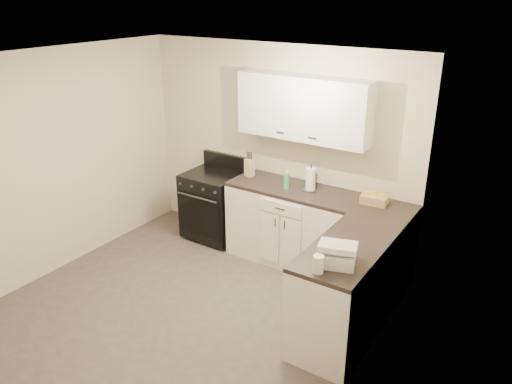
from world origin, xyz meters
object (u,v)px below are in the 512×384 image
Objects in this scene: stove at (214,205)px; countertop_grill at (336,256)px; wicker_basket at (374,199)px; paper_towel at (311,179)px; knife_block at (249,168)px.

countertop_grill reaches higher than stove.
stove is at bearing -177.18° from wicker_basket.
stove is 1.48m from paper_towel.
wicker_basket is at bearing 3.04° from paper_towel.
paper_towel is at bearing 10.67° from knife_block.
countertop_grill is (1.76, -1.33, -0.05)m from knife_block.
stove is 2.64m from countertop_grill.
knife_block is 0.68× the size of countertop_grill.
paper_towel is 0.84× the size of countertop_grill.
paper_towel is at bearing 2.70° from stove.
wicker_basket is (1.58, 0.03, -0.06)m from knife_block.
paper_towel reaches higher than countertop_grill.
wicker_basket is (0.74, 0.04, -0.09)m from paper_towel.
knife_block is 2.20m from countertop_grill.
stove is at bearing -159.79° from knife_block.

